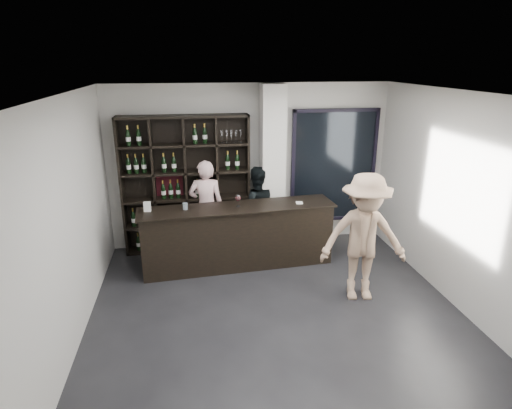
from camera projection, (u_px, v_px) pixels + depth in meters
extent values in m
cube|color=black|center=(281.00, 324.00, 5.59)|extent=(5.00, 5.50, 0.01)
cube|color=silver|center=(272.00, 169.00, 7.48)|extent=(0.40, 0.40, 2.90)
cube|color=black|center=(334.00, 166.00, 7.88)|extent=(1.60, 0.08, 2.10)
cube|color=black|center=(334.00, 166.00, 7.88)|extent=(1.48, 0.02, 1.98)
cube|color=black|center=(238.00, 237.00, 7.01)|extent=(3.08, 0.58, 1.01)
cube|color=black|center=(238.00, 207.00, 6.84)|extent=(3.16, 0.66, 0.03)
imported|color=beige|center=(206.00, 207.00, 7.44)|extent=(0.66, 0.48, 1.67)
imported|color=black|center=(257.00, 208.00, 7.57)|extent=(0.76, 0.60, 1.53)
imported|color=tan|center=(364.00, 238.00, 5.92)|extent=(1.28, 0.85, 1.85)
cylinder|color=silver|center=(185.00, 206.00, 6.69)|extent=(0.09, 0.09, 0.11)
cube|color=white|center=(299.00, 203.00, 6.99)|extent=(0.12, 0.12, 0.02)
cube|color=white|center=(147.00, 207.00, 6.60)|extent=(0.11, 0.06, 0.16)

